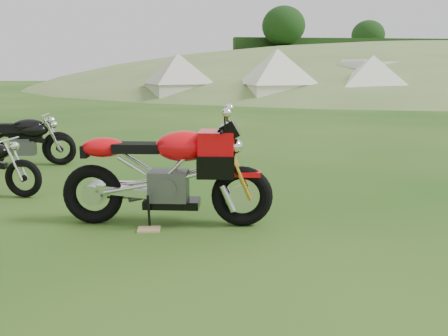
{
  "coord_description": "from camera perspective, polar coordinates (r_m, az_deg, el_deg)",
  "views": [
    {
      "loc": [
        -1.07,
        -5.28,
        1.8
      ],
      "look_at": [
        -0.29,
        0.4,
        0.62
      ],
      "focal_mm": 40.0,
      "sensor_mm": 36.0,
      "label": 1
    }
  ],
  "objects": [
    {
      "name": "sport_motorcycle",
      "position": [
        5.68,
        -6.62,
        0.24
      ],
      "size": [
        2.37,
        1.0,
        1.38
      ],
      "primitive_type": null,
      "rotation": [
        0.0,
        0.0,
        -0.19
      ],
      "color": "red",
      "rests_on": "ground"
    },
    {
      "name": "hedgerow",
      "position": [
        51.79,
        21.46,
        8.8
      ],
      "size": [
        36.0,
        1.2,
        8.6
      ],
      "primitive_type": null,
      "color": "#1A3210",
      "rests_on": "ground"
    },
    {
      "name": "caravan",
      "position": [
        28.69,
        17.1,
        9.57
      ],
      "size": [
        4.87,
        3.67,
        2.08
      ],
      "primitive_type": null,
      "rotation": [
        0.0,
        0.0,
        0.43
      ],
      "color": "silver",
      "rests_on": "ground"
    },
    {
      "name": "vintage_moto_b",
      "position": [
        9.79,
        -21.78,
        2.88
      ],
      "size": [
        1.75,
        0.46,
        0.92
      ],
      "primitive_type": null,
      "rotation": [
        0.0,
        0.0,
        -0.03
      ],
      "color": "black",
      "rests_on": "ground"
    },
    {
      "name": "tent_mid",
      "position": [
        25.27,
        6.08,
        10.43
      ],
      "size": [
        3.34,
        3.34,
        2.63
      ],
      "primitive_type": null,
      "rotation": [
        0.0,
        0.0,
        0.11
      ],
      "color": "white",
      "rests_on": "ground"
    },
    {
      "name": "tent_left",
      "position": [
        27.03,
        -5.27,
        10.4
      ],
      "size": [
        3.58,
        3.58,
        2.53
      ],
      "primitive_type": null,
      "rotation": [
        0.0,
        0.0,
        0.26
      ],
      "color": "beige",
      "rests_on": "ground"
    },
    {
      "name": "tent_right",
      "position": [
        25.35,
        16.59,
        9.79
      ],
      "size": [
        3.39,
        3.39,
        2.43
      ],
      "primitive_type": null,
      "rotation": [
        0.0,
        0.0,
        -0.24
      ],
      "color": "white",
      "rests_on": "ground"
    },
    {
      "name": "plywood_board",
      "position": [
        5.67,
        -8.58,
        -6.94
      ],
      "size": [
        0.26,
        0.22,
        0.02
      ],
      "primitive_type": "cube",
      "rotation": [
        0.0,
        0.0,
        -0.08
      ],
      "color": "#A88058",
      "rests_on": "ground"
    },
    {
      "name": "hillside",
      "position": [
        51.79,
        21.46,
        8.8
      ],
      "size": [
        80.0,
        64.0,
        8.0
      ],
      "primitive_type": "ellipsoid",
      "color": "#5F783D",
      "rests_on": "ground"
    },
    {
      "name": "vintage_moto_d",
      "position": [
        9.84,
        -22.31,
        3.14
      ],
      "size": [
        1.92,
        0.49,
        1.01
      ],
      "primitive_type": null,
      "rotation": [
        0.0,
        0.0,
        -0.03
      ],
      "color": "black",
      "rests_on": "ground"
    },
    {
      "name": "ground",
      "position": [
        5.68,
        3.52,
        -6.91
      ],
      "size": [
        120.0,
        120.0,
        0.0
      ],
      "primitive_type": "plane",
      "color": "#143F0D",
      "rests_on": "ground"
    }
  ]
}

